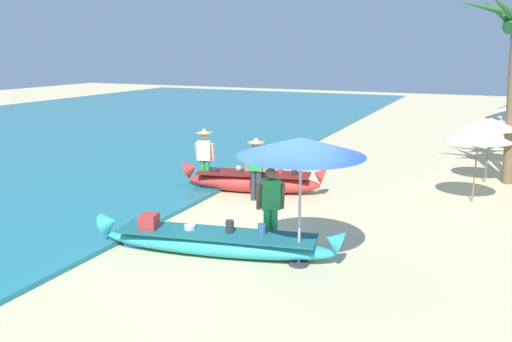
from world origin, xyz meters
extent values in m
plane|color=beige|center=(0.00, 0.00, 0.00)|extent=(80.00, 80.00, 0.00)
cube|color=teal|center=(-15.18, 8.00, 0.05)|extent=(24.00, 56.00, 0.10)
ellipsoid|color=#33B2BC|center=(-1.17, -0.30, 0.21)|extent=(4.59, 1.61, 0.42)
cone|color=#33B2BC|center=(1.00, 0.13, 0.47)|extent=(0.50, 0.52, 0.52)
cone|color=#33B2BC|center=(-3.34, -0.73, 0.47)|extent=(0.50, 0.52, 0.52)
cube|color=#1C6267|center=(-1.17, -0.30, 0.42)|extent=(3.88, 1.49, 0.04)
cube|color=#B73333|center=(-2.45, -0.64, 0.57)|extent=(0.38, 0.37, 0.31)
cylinder|color=silver|center=(-1.72, -0.35, 0.47)|extent=(0.22, 0.22, 0.10)
cylinder|color=#2D2D33|center=(-0.93, -0.19, 0.55)|extent=(0.16, 0.16, 0.26)
cylinder|color=#386699|center=(-0.34, -0.04, 0.53)|extent=(0.15, 0.15, 0.23)
ellipsoid|color=red|center=(-2.37, 4.04, 0.26)|extent=(3.74, 1.58, 0.53)
cone|color=red|center=(-0.64, 4.44, 0.58)|extent=(0.52, 0.55, 0.53)
cone|color=red|center=(-4.10, 3.63, 0.58)|extent=(0.52, 0.55, 0.53)
cube|color=maroon|center=(-2.37, 4.04, 0.53)|extent=(3.17, 1.47, 0.04)
cylinder|color=#2D2D33|center=(-3.40, 3.71, 0.58)|extent=(0.23, 0.23, 0.10)
sphere|color=tan|center=(-2.81, 4.02, 0.62)|extent=(0.19, 0.19, 0.19)
cylinder|color=#386699|center=(-2.24, 4.20, 0.69)|extent=(0.19, 0.19, 0.33)
cylinder|color=#B74C38|center=(-1.69, 4.30, 0.66)|extent=(0.13, 0.13, 0.27)
cylinder|color=#2D2D33|center=(-1.26, 4.23, 0.68)|extent=(0.14, 0.14, 0.31)
cylinder|color=#333842|center=(-1.91, 3.34, 0.40)|extent=(0.14, 0.14, 0.80)
cylinder|color=#333842|center=(-2.05, 3.31, 0.40)|extent=(0.14, 0.14, 0.80)
cube|color=green|center=(-1.98, 3.33, 1.06)|extent=(0.40, 0.29, 0.53)
cylinder|color=#9E7051|center=(-1.75, 3.36, 1.01)|extent=(0.13, 0.20, 0.48)
cylinder|color=#9E7051|center=(-2.20, 3.26, 1.01)|extent=(0.13, 0.20, 0.48)
sphere|color=#9E7051|center=(-1.98, 3.33, 1.44)|extent=(0.22, 0.22, 0.22)
cylinder|color=tan|center=(-1.98, 3.33, 1.52)|extent=(0.44, 0.44, 0.02)
cone|color=tan|center=(-1.98, 3.33, 1.59)|extent=(0.26, 0.26, 0.12)
cylinder|color=green|center=(-0.41, 0.37, 0.41)|extent=(0.14, 0.14, 0.81)
cylinder|color=green|center=(-0.29, 0.44, 0.41)|extent=(0.14, 0.14, 0.81)
cube|color=green|center=(-0.35, 0.40, 1.11)|extent=(0.42, 0.37, 0.59)
cylinder|color=brown|center=(-0.56, 0.31, 1.06)|extent=(0.17, 0.22, 0.53)
cylinder|color=brown|center=(-0.16, 0.53, 1.06)|extent=(0.17, 0.22, 0.53)
sphere|color=brown|center=(-0.35, 0.40, 1.52)|extent=(0.22, 0.22, 0.22)
cylinder|color=green|center=(-3.79, 3.73, 0.42)|extent=(0.14, 0.14, 0.83)
cylinder|color=green|center=(-3.66, 3.76, 0.42)|extent=(0.14, 0.14, 0.83)
cube|color=silver|center=(-3.73, 3.74, 1.11)|extent=(0.40, 0.30, 0.56)
cylinder|color=beige|center=(-3.96, 3.71, 1.06)|extent=(0.13, 0.21, 0.51)
cylinder|color=beige|center=(-3.51, 3.82, 1.06)|extent=(0.13, 0.21, 0.51)
sphere|color=beige|center=(-3.73, 3.74, 1.52)|extent=(0.22, 0.22, 0.22)
cylinder|color=tan|center=(-3.73, 3.74, 1.60)|extent=(0.44, 0.44, 0.02)
cone|color=tan|center=(-3.73, 3.74, 1.67)|extent=(0.26, 0.26, 0.12)
cylinder|color=#B7B7BC|center=(0.44, -0.14, 1.17)|extent=(0.05, 0.05, 2.33)
cone|color=blue|center=(0.44, -0.14, 2.19)|extent=(2.25, 2.25, 0.32)
cylinder|color=#333338|center=(0.44, -0.14, 0.03)|extent=(0.36, 0.36, 0.06)
cylinder|color=#8E6B47|center=(3.15, 5.49, 0.95)|extent=(0.04, 0.04, 1.90)
cone|color=silver|center=(3.15, 5.49, 1.75)|extent=(1.60, 1.60, 0.32)
cylinder|color=#8E6B47|center=(3.41, 7.82, 0.95)|extent=(0.04, 0.04, 1.90)
cone|color=silver|center=(3.41, 7.82, 1.75)|extent=(1.60, 1.60, 0.32)
cylinder|color=#8E6B47|center=(4.02, 10.63, 0.95)|extent=(0.04, 0.04, 1.90)
cone|color=silver|center=(4.02, 10.63, 1.75)|extent=(1.60, 1.60, 0.32)
cylinder|color=brown|center=(3.89, 7.96, 2.51)|extent=(0.50, 0.28, 5.04)
cone|color=#23602D|center=(3.45, 8.40, 4.75)|extent=(1.46, 1.77, 1.22)
cone|color=#23602D|center=(3.25, 7.90, 4.90)|extent=(2.01, 0.57, 0.81)
cone|color=#23602D|center=(3.53, 7.55, 4.82)|extent=(1.21, 1.69, 1.02)
cube|color=blue|center=(-2.82, -0.51, 0.20)|extent=(0.57, 0.51, 0.39)
camera|label=1|loc=(3.34, -8.44, 3.82)|focal=36.30mm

